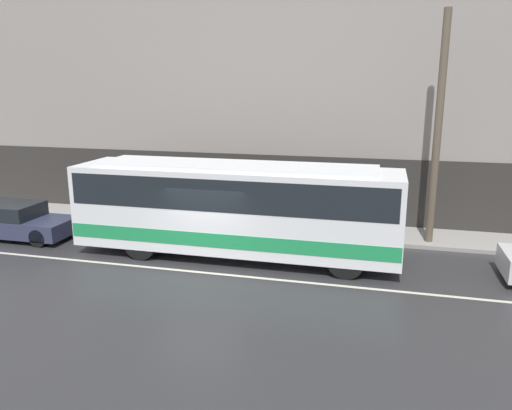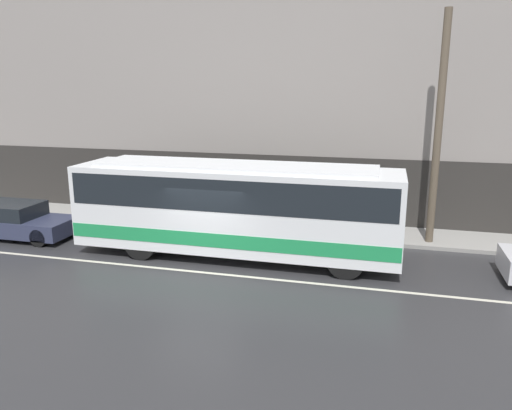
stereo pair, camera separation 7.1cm
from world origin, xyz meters
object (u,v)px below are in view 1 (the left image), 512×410
transit_bus (235,205)px  pedestrian_waiting (179,198)px  sedan_dark_behind (11,221)px  utility_pole_near (438,130)px

transit_bus → pedestrian_waiting: (-3.82, 4.22, -0.89)m
sedan_dark_behind → pedestrian_waiting: pedestrian_waiting is taller
utility_pole_near → pedestrian_waiting: (-10.19, 1.33, -3.23)m
utility_pole_near → pedestrian_waiting: 10.77m
transit_bus → sedan_dark_behind: (-8.83, 0.00, -1.14)m
utility_pole_near → sedan_dark_behind: bearing=-169.2°
utility_pole_near → pedestrian_waiting: utility_pole_near is taller
utility_pole_near → pedestrian_waiting: bearing=172.6°
transit_bus → sedan_dark_behind: 8.90m
transit_bus → utility_pole_near: bearing=24.4°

